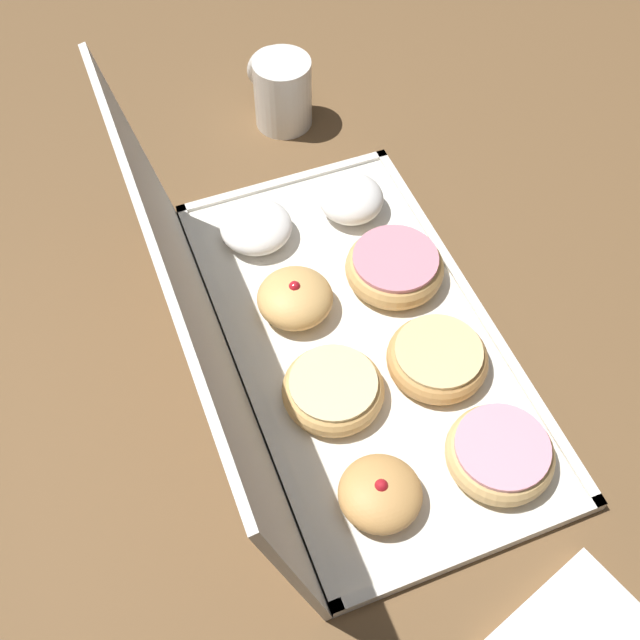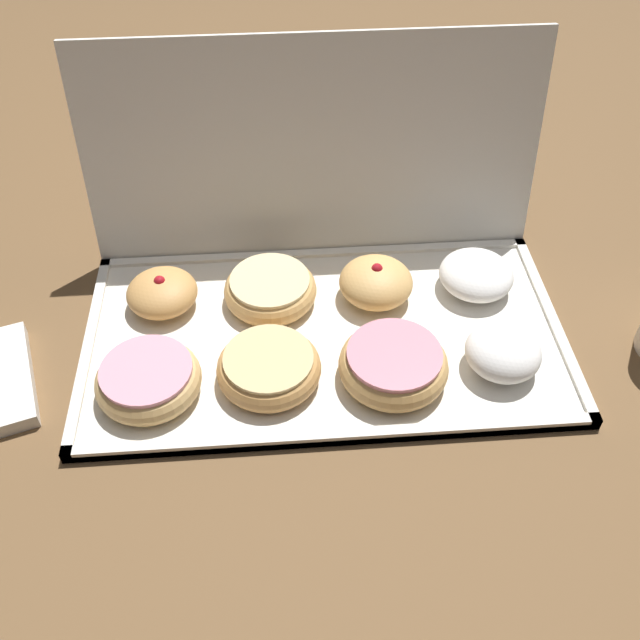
# 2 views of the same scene
# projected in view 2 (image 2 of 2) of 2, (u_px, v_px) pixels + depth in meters

# --- Properties ---
(ground_plane) EXTENTS (3.00, 3.00, 0.00)m
(ground_plane) POSITION_uv_depth(u_px,v_px,m) (325.00, 340.00, 0.82)
(ground_plane) COLOR brown
(donut_box) EXTENTS (0.56, 0.30, 0.01)m
(donut_box) POSITION_uv_depth(u_px,v_px,m) (325.00, 337.00, 0.82)
(donut_box) COLOR silver
(donut_box) RESTS_ON ground
(box_lid_open) EXTENTS (0.56, 0.06, 0.28)m
(box_lid_open) POSITION_uv_depth(u_px,v_px,m) (313.00, 154.00, 0.85)
(box_lid_open) COLOR silver
(box_lid_open) RESTS_ON ground
(pink_frosted_donut_0) EXTENTS (0.11, 0.11, 0.04)m
(pink_frosted_donut_0) POSITION_uv_depth(u_px,v_px,m) (148.00, 379.00, 0.74)
(pink_frosted_donut_0) COLOR #E5B770
(pink_frosted_donut_0) RESTS_ON donut_box
(glazed_ring_donut_1) EXTENTS (0.11, 0.11, 0.03)m
(glazed_ring_donut_1) POSITION_uv_depth(u_px,v_px,m) (269.00, 367.00, 0.76)
(glazed_ring_donut_1) COLOR tan
(glazed_ring_donut_1) RESTS_ON donut_box
(pink_frosted_donut_2) EXTENTS (0.12, 0.12, 0.04)m
(pink_frosted_donut_2) POSITION_uv_depth(u_px,v_px,m) (393.00, 364.00, 0.76)
(pink_frosted_donut_2) COLOR tan
(pink_frosted_donut_2) RESTS_ON donut_box
(powdered_filled_donut_3) EXTENTS (0.08, 0.08, 0.05)m
(powdered_filled_donut_3) POSITION_uv_depth(u_px,v_px,m) (503.00, 352.00, 0.77)
(powdered_filled_donut_3) COLOR white
(powdered_filled_donut_3) RESTS_ON donut_box
(jelly_filled_donut_4) EXTENTS (0.08, 0.08, 0.05)m
(jelly_filled_donut_4) POSITION_uv_depth(u_px,v_px,m) (162.00, 292.00, 0.84)
(jelly_filled_donut_4) COLOR tan
(jelly_filled_donut_4) RESTS_ON donut_box
(glazed_ring_donut_5) EXTENTS (0.11, 0.11, 0.03)m
(glazed_ring_donut_5) POSITION_uv_depth(u_px,v_px,m) (270.00, 289.00, 0.84)
(glazed_ring_donut_5) COLOR tan
(glazed_ring_donut_5) RESTS_ON donut_box
(jelly_filled_donut_6) EXTENTS (0.09, 0.09, 0.05)m
(jelly_filled_donut_6) POSITION_uv_depth(u_px,v_px,m) (376.00, 282.00, 0.84)
(jelly_filled_donut_6) COLOR tan
(jelly_filled_donut_6) RESTS_ON donut_box
(powdered_filled_donut_7) EXTENTS (0.09, 0.09, 0.04)m
(powdered_filled_donut_7) POSITION_uv_depth(u_px,v_px,m) (476.00, 275.00, 0.86)
(powdered_filled_donut_7) COLOR white
(powdered_filled_donut_7) RESTS_ON donut_box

